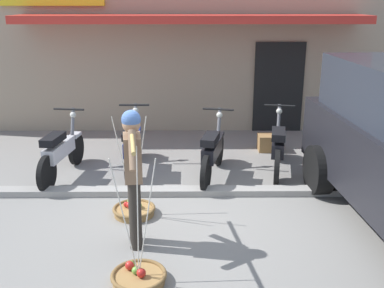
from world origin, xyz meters
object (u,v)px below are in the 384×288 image
object	(u,v)px
motorcycle_second_in_row	(133,146)
wooden_crate	(269,143)
motorcycle_third_in_row	(213,152)
fruit_basket_left_side	(134,209)
fruit_basket_right_side	(139,276)
fruit_vendor	(133,170)
motorcycle_end_of_row	(278,147)
motorcycle_nearest_shop	(61,152)

from	to	relation	value
motorcycle_second_in_row	wooden_crate	size ratio (longest dim) A/B	4.14
motorcycle_third_in_row	fruit_basket_left_side	bearing A→B (deg)	-130.09
fruit_basket_right_side	wooden_crate	size ratio (longest dim) A/B	3.30
fruit_vendor	wooden_crate	distance (m)	4.33
fruit_basket_left_side	motorcycle_second_in_row	distance (m)	1.77
motorcycle_third_in_row	motorcycle_end_of_row	bearing A→B (deg)	13.38
wooden_crate	motorcycle_nearest_shop	bearing A→B (deg)	-159.46
fruit_basket_left_side	motorcycle_nearest_shop	size ratio (longest dim) A/B	0.80
fruit_vendor	wooden_crate	world-z (taller)	fruit_vendor
fruit_basket_left_side	motorcycle_second_in_row	world-z (taller)	fruit_basket_left_side
motorcycle_third_in_row	wooden_crate	bearing A→B (deg)	49.62
motorcycle_nearest_shop	wooden_crate	world-z (taller)	motorcycle_nearest_shop
motorcycle_second_in_row	motorcycle_end_of_row	size ratio (longest dim) A/B	1.01
fruit_basket_right_side	motorcycle_nearest_shop	bearing A→B (deg)	118.03
fruit_vendor	fruit_basket_right_side	distance (m)	1.21
motorcycle_nearest_shop	fruit_basket_right_side	bearing A→B (deg)	-61.97
motorcycle_end_of_row	wooden_crate	distance (m)	1.19
motorcycle_second_in_row	motorcycle_end_of_row	xyz separation A→B (m)	(2.51, -0.06, 0.00)
fruit_vendor	fruit_basket_left_side	xyz separation A→B (m)	(-0.12, 0.80, -0.90)
fruit_vendor	motorcycle_second_in_row	world-z (taller)	fruit_vendor
fruit_basket_left_side	motorcycle_second_in_row	size ratio (longest dim) A/B	0.80
fruit_basket_left_side	wooden_crate	bearing A→B (deg)	49.77
fruit_vendor	motorcycle_end_of_row	world-z (taller)	fruit_vendor
fruit_basket_right_side	motorcycle_nearest_shop	distance (m)	3.42
fruit_vendor	fruit_basket_left_side	size ratio (longest dim) A/B	1.17
fruit_basket_left_side	motorcycle_third_in_row	world-z (taller)	fruit_basket_left_side
fruit_basket_left_side	motorcycle_second_in_row	xyz separation A→B (m)	(-0.21, 1.72, 0.38)
motorcycle_third_in_row	wooden_crate	xyz separation A→B (m)	(1.20, 1.42, -0.29)
fruit_vendor	wooden_crate	bearing A→B (deg)	57.99
motorcycle_end_of_row	wooden_crate	world-z (taller)	motorcycle_end_of_row
fruit_vendor	fruit_basket_right_side	size ratio (longest dim) A/B	1.17
fruit_basket_right_side	motorcycle_end_of_row	size ratio (longest dim) A/B	0.81
motorcycle_end_of_row	fruit_vendor	bearing A→B (deg)	-131.61
fruit_basket_right_side	fruit_vendor	bearing A→B (deg)	98.12
motorcycle_third_in_row	fruit_vendor	bearing A→B (deg)	-115.62
fruit_basket_left_side	wooden_crate	xyz separation A→B (m)	(2.37, 2.80, 0.08)
fruit_basket_left_side	fruit_basket_right_side	xyz separation A→B (m)	(0.23, -1.60, -0.00)
fruit_vendor	fruit_basket_right_side	world-z (taller)	fruit_vendor
wooden_crate	fruit_basket_left_side	bearing A→B (deg)	-130.23
motorcycle_nearest_shop	motorcycle_third_in_row	xyz separation A→B (m)	(2.53, -0.02, 0.00)
fruit_basket_right_side	wooden_crate	bearing A→B (deg)	64.05
fruit_vendor	motorcycle_nearest_shop	xyz separation A→B (m)	(-1.48, 2.21, -0.52)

